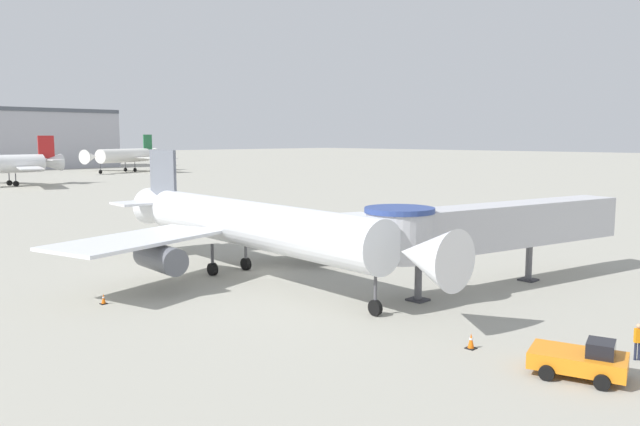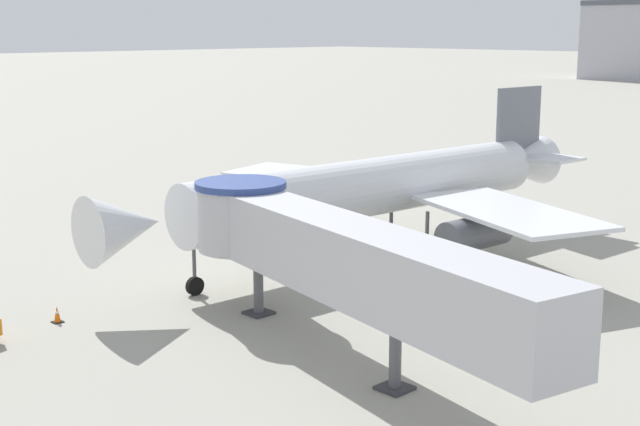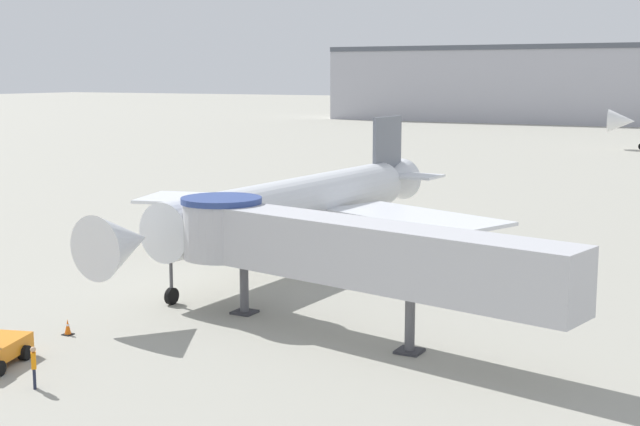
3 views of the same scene
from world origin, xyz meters
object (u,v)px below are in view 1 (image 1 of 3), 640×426
pushback_tug_orange (580,360)px  background_jet_red_tail (3,164)px  jet_bridge (485,227)px  background_jet_green_tail (125,156)px  traffic_cone_near_nose (471,341)px  main_airplane (247,225)px  ground_crew_marshaller (638,339)px  traffic_cone_port_wing (104,299)px

pushback_tug_orange → background_jet_red_tail: size_ratio=0.15×
jet_bridge → background_jet_green_tail: (48.81, 146.32, 0.62)m
pushback_tug_orange → traffic_cone_near_nose: pushback_tug_orange is taller
traffic_cone_near_nose → background_jet_green_tail: 163.44m
jet_bridge → traffic_cone_near_nose: size_ratio=28.77×
traffic_cone_near_nose → background_jet_green_tail: background_jet_green_tail is taller
jet_bridge → main_airplane: bearing=136.3°
jet_bridge → ground_crew_marshaller: (-6.67, -11.78, -3.12)m
ground_crew_marshaller → background_jet_red_tail: size_ratio=0.06×
traffic_cone_near_nose → traffic_cone_port_wing: size_ratio=1.18×
main_airplane → traffic_cone_port_wing: size_ratio=52.74×
traffic_cone_port_wing → background_jet_red_tail: 103.17m
main_airplane → background_jet_red_tail: background_jet_red_tail is taller
traffic_cone_port_wing → background_jet_green_tail: background_jet_green_tail is taller
traffic_cone_near_nose → background_jet_red_tail: background_jet_red_tail is taller
jet_bridge → background_jet_red_tail: (6.00, 113.44, 0.42)m
jet_bridge → background_jet_green_tail: bearing=83.2°
jet_bridge → traffic_cone_near_nose: 12.72m
pushback_tug_orange → main_airplane: bearing=70.0°
traffic_cone_near_nose → main_airplane: bearing=85.5°
background_jet_red_tail → background_jet_green_tail: background_jet_green_tail is taller
traffic_cone_near_nose → traffic_cone_port_wing: bearing=114.5°
traffic_cone_near_nose → ground_crew_marshaller: bearing=-56.1°
traffic_cone_port_wing → background_jet_green_tail: bearing=62.8°
traffic_cone_port_wing → background_jet_red_tail: (25.51, 99.87, 4.20)m
traffic_cone_port_wing → background_jet_red_tail: bearing=75.7°
pushback_tug_orange → background_jet_green_tail: (59.17, 157.16, 4.00)m
background_jet_red_tail → ground_crew_marshaller: bearing=-9.2°
jet_bridge → pushback_tug_orange: bearing=-122.0°
traffic_cone_port_wing → background_jet_red_tail: background_jet_red_tail is taller
ground_crew_marshaller → background_jet_green_tail: 167.60m
ground_crew_marshaller → background_jet_green_tail: (55.48, 158.10, 3.74)m
pushback_tug_orange → background_jet_red_tail: (16.35, 124.27, 3.80)m
main_airplane → traffic_cone_port_wing: main_airplane is taller
traffic_cone_port_wing → ground_crew_marshaller: (12.84, -25.34, 0.66)m
main_airplane → traffic_cone_near_nose: bearing=-91.6°
pushback_tug_orange → background_jet_red_tail: bearing=65.4°
main_airplane → traffic_cone_near_nose: (-1.52, -19.09, -3.39)m
main_airplane → pushback_tug_orange: 24.30m
ground_crew_marshaller → pushback_tug_orange: bearing=-149.6°
main_airplane → ground_crew_marshaller: 25.29m
ground_crew_marshaller → jet_bridge: bearing=105.2°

